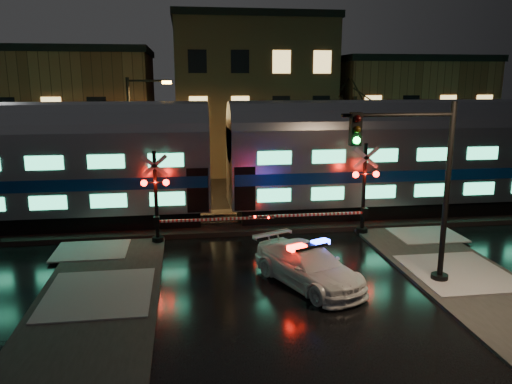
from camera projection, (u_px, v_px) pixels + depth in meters
ground at (273, 257)px, 20.61m from camera, size 120.00×120.00×0.00m
ballast at (256, 221)px, 25.41m from camera, size 90.00×4.20×0.24m
sidewalk_left at (82, 340)px, 13.89m from camera, size 4.00×20.00×0.12m
sidewalk_right at (509, 310)px, 15.71m from camera, size 4.00×20.00×0.12m
building_left at (61, 114)px, 39.04m from camera, size 14.00×10.00×9.00m
building_mid at (250, 97)px, 41.34m from camera, size 12.00×11.00×11.50m
building_right at (400, 114)px, 43.01m from camera, size 12.00×10.00×8.50m
train at (219, 158)px, 24.43m from camera, size 51.00×3.12×5.92m
police_car at (308, 266)px, 17.67m from camera, size 3.80×5.22×1.57m
crossing_signal_right at (357, 198)px, 23.05m from camera, size 6.12×0.67×4.33m
crossing_signal_left at (164, 206)px, 21.83m from camera, size 5.89×0.66×4.17m
traffic_light at (420, 191)px, 17.04m from camera, size 4.17×0.73×6.45m
streetlight at (135, 134)px, 27.51m from camera, size 2.43×0.25×7.28m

